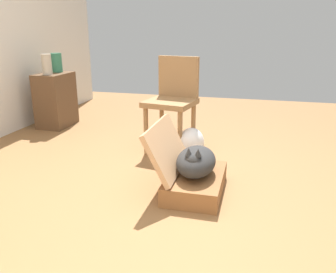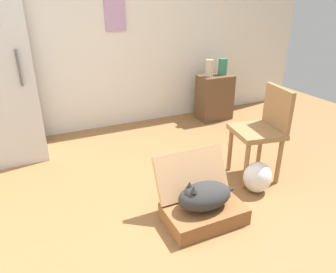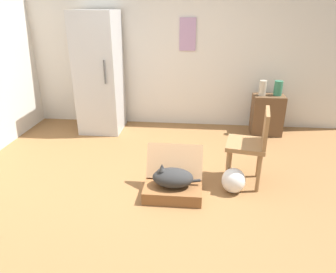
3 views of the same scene
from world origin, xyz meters
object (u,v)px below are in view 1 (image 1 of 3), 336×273
Objects in this scene: vase_tall at (47,64)px; chair at (173,99)px; suitcase_base at (196,183)px; cat at (196,161)px; plastic_bag_white at (191,143)px; side_table at (56,100)px; vase_short at (57,63)px.

chair is (-0.37, -1.58, -0.25)m from vase_tall.
cat is (-0.01, 0.00, 0.17)m from suitcase_base.
vase_tall is (1.23, 1.97, 0.69)m from suitcase_base.
cat is at bearing -166.35° from plastic_bag_white.
side_table reaches higher than suitcase_base.
vase_tall is at bearing -176.92° from side_table.
side_table is at bearing 69.24° from plastic_bag_white.
chair is (-0.61, -1.61, -0.24)m from vase_short.
suitcase_base is 2.76× the size of vase_short.
vase_short is (0.24, 0.02, -0.00)m from vase_tall.
vase_tall is (1.24, 1.97, 0.52)m from cat.
side_table reaches higher than plastic_bag_white.
plastic_bag_white is 1.28× the size of vase_short.
vase_short is at bearing 53.56° from suitcase_base.
vase_tall is 0.26× the size of chair.
side_table is 0.45m from vase_short.
plastic_bag_white is 0.32× the size of chair.
plastic_bag_white is 1.99m from vase_tall.
cat is at bearing -55.97° from chair.
side_table is at bearing 55.49° from cat.
suitcase_base is 1.04m from chair.
cat is at bearing -126.58° from vase_short.
plastic_bag_white is 0.47m from chair.
chair is (-0.49, -1.59, 0.19)m from side_table.
suitcase_base is 0.69m from plastic_bag_white.
vase_tall is at bearing 72.57° from plastic_bag_white.
vase_short is (1.47, 1.99, 0.69)m from suitcase_base.
chair is at bearing 48.54° from plastic_bag_white.
side_table reaches higher than cat.
chair reaches higher than suitcase_base.
vase_tall reaches higher than cat.
vase_tall reaches higher than suitcase_base.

